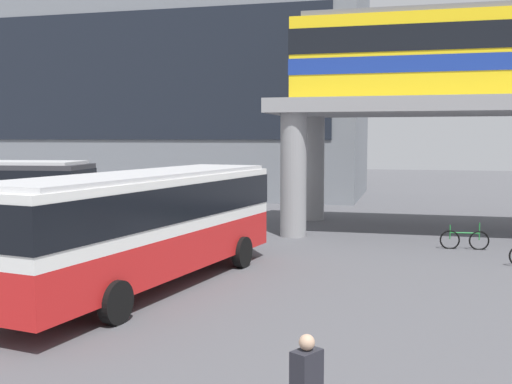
{
  "coord_description": "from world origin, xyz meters",
  "views": [
    {
      "loc": [
        7.8,
        -12.22,
        4.17
      ],
      "look_at": [
        2.39,
        9.29,
        2.2
      ],
      "focal_mm": 43.08,
      "sensor_mm": 36.0,
      "label": 1
    }
  ],
  "objects": [
    {
      "name": "pedestrian_by_bike_rack",
      "position": [
        0.73,
        10.55,
        0.74
      ],
      "size": [
        0.48,
        0.42,
        1.59
      ],
      "color": "gray",
      "rests_on": "ground_plane"
    },
    {
      "name": "ground_plane",
      "position": [
        0.0,
        10.0,
        0.0
      ],
      "size": [
        120.0,
        120.0,
        0.0
      ],
      "primitive_type": "plane",
      "color": "#515156"
    },
    {
      "name": "station_building",
      "position": [
        -9.68,
        31.28,
        7.5
      ],
      "size": [
        28.37,
        11.45,
        15.0
      ],
      "color": "slate",
      "rests_on": "ground_plane"
    },
    {
      "name": "bicycle_green",
      "position": [
        9.84,
        11.68,
        0.36
      ],
      "size": [
        1.79,
        0.19,
        1.04
      ],
      "color": "black",
      "rests_on": "ground_plane"
    },
    {
      "name": "bus_main",
      "position": [
        0.79,
        3.29,
        1.99
      ],
      "size": [
        4.42,
        11.31,
        3.22
      ],
      "color": "red",
      "rests_on": "ground_plane"
    }
  ]
}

